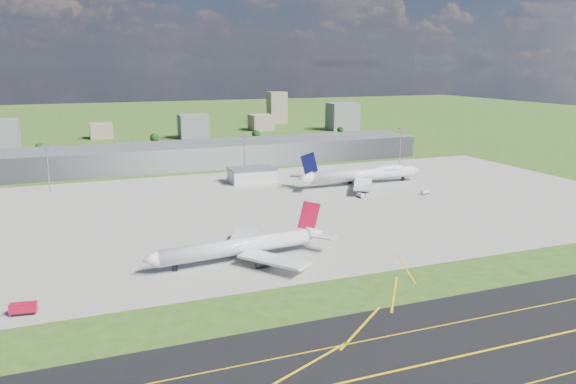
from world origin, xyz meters
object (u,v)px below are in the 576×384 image
object	(u,v)px
airliner_blue_quad	(364,175)
van_white_far	(425,192)
van_white_near	(361,196)
fire_truck	(24,309)
airliner_red_twin	(243,247)
tug_yellow	(237,240)

from	to	relation	value
airliner_blue_quad	van_white_far	size ratio (longest dim) A/B	17.35
van_white_near	airliner_blue_quad	bearing A→B (deg)	-35.88
fire_truck	van_white_near	size ratio (longest dim) A/B	1.58
airliner_red_twin	tug_yellow	bearing A→B (deg)	-105.79
airliner_red_twin	van_white_far	world-z (taller)	airliner_red_twin
airliner_blue_quad	airliner_red_twin	bearing A→B (deg)	-136.80
airliner_red_twin	tug_yellow	size ratio (longest dim) A/B	16.27
fire_truck	tug_yellow	xyz separation A→B (m)	(73.24, 40.74, -0.65)
airliner_red_twin	fire_truck	world-z (taller)	airliner_red_twin
airliner_red_twin	van_white_far	bearing A→B (deg)	-158.07
fire_truck	van_white_near	xyz separation A→B (m)	(153.88, 88.69, -0.40)
airliner_red_twin	van_white_near	size ratio (longest dim) A/B	14.59
van_white_far	tug_yellow	bearing A→B (deg)	-173.13
tug_yellow	van_white_near	size ratio (longest dim) A/B	0.90
airliner_red_twin	van_white_near	bearing A→B (deg)	-146.64
airliner_blue_quad	van_white_far	bearing A→B (deg)	-62.70
fire_truck	tug_yellow	world-z (taller)	fire_truck
airliner_blue_quad	van_white_near	world-z (taller)	airliner_blue_quad
tug_yellow	fire_truck	bearing A→B (deg)	-171.65
tug_yellow	van_white_far	xyz separation A→B (m)	(116.16, 42.26, 0.19)
tug_yellow	airliner_red_twin	bearing A→B (deg)	-120.78
fire_truck	van_white_near	distance (m)	177.61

